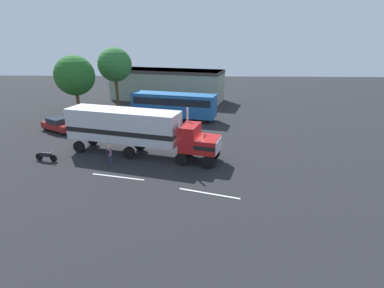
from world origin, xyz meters
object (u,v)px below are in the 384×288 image
object	(u,v)px
motorcycle	(46,156)
tree_left	(115,65)
parked_car	(59,125)
parked_bus	(174,104)
person_bystander	(109,154)
semi_truck	(134,128)
tree_center	(75,76)

from	to	relation	value
motorcycle	tree_left	distance (m)	20.75
parked_car	tree_left	xyz separation A→B (m)	(3.91, 11.10, 5.74)
parked_bus	parked_car	bearing A→B (deg)	-155.25
tree_left	parked_car	bearing A→B (deg)	-109.41
parked_car	person_bystander	bearing A→B (deg)	-46.72
semi_truck	person_bystander	distance (m)	3.29
parked_bus	parked_car	xyz separation A→B (m)	(-12.77, -5.89, -1.26)
parked_car	tree_left	distance (m)	13.09
semi_truck	person_bystander	size ratio (longest dim) A/B	8.78
parked_car	tree_center	distance (m)	8.03
tree_left	tree_center	world-z (taller)	tree_left
person_bystander	parked_bus	size ratio (longest dim) A/B	0.14
parked_bus	motorcycle	distance (m)	17.73
parked_car	tree_left	bearing A→B (deg)	70.59
person_bystander	parked_bus	bearing A→B (deg)	74.50
semi_truck	tree_left	distance (m)	19.53
motorcycle	tree_left	bearing A→B (deg)	86.88
parked_bus	tree_center	bearing A→B (deg)	177.38
parked_car	tree_center	size ratio (longest dim) A/B	0.58
tree_left	person_bystander	bearing A→B (deg)	-76.95
semi_truck	person_bystander	world-z (taller)	semi_truck
semi_truck	parked_bus	bearing A→B (deg)	79.38
motorcycle	parked_car	bearing A→B (deg)	107.99
semi_truck	tree_center	world-z (taller)	tree_center
parked_bus	tree_left	bearing A→B (deg)	149.51
person_bystander	motorcycle	distance (m)	5.80
tree_left	tree_center	distance (m)	6.23
tree_center	semi_truck	bearing A→B (deg)	-51.80
semi_truck	parked_bus	world-z (taller)	semi_truck
parked_bus	parked_car	distance (m)	14.11
person_bystander	tree_left	bearing A→B (deg)	103.05
tree_left	parked_bus	bearing A→B (deg)	-30.49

